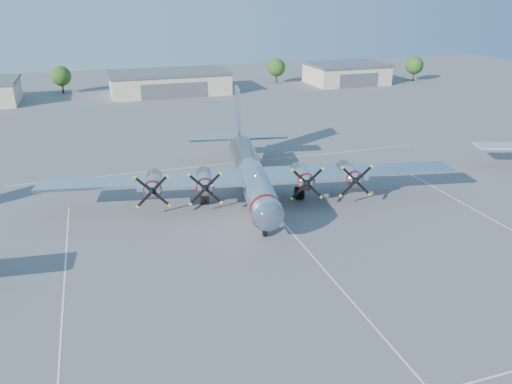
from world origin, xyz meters
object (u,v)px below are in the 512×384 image
object	(u,v)px
tree_far_east	(415,65)
tree_east	(277,67)
hangar_center	(169,82)
main_bomber_b29	(250,195)
tree_west	(61,76)
hangar_east	(346,73)

from	to	relation	value
tree_far_east	tree_east	bearing A→B (deg)	168.11
hangar_center	main_bomber_b29	bearing A→B (deg)	-90.80
tree_west	tree_east	distance (m)	55.04
hangar_center	hangar_east	world-z (taller)	same
hangar_center	tree_west	size ratio (longest dim) A/B	4.31
tree_west	tree_east	bearing A→B (deg)	-2.08
hangar_east	tree_west	size ratio (longest dim) A/B	3.10
tree_far_east	main_bomber_b29	world-z (taller)	tree_far_east
tree_far_east	hangar_center	bearing A→B (deg)	178.35
main_bomber_b29	hangar_east	bearing A→B (deg)	64.72
tree_west	tree_east	world-z (taller)	same
tree_west	hangar_east	bearing A→B (deg)	-6.28
tree_east	tree_far_east	bearing A→B (deg)	-11.89
main_bomber_b29	tree_far_east	bearing A→B (deg)	54.29
hangar_center	tree_east	xyz separation A→B (m)	(30.00, 6.04, 1.51)
hangar_east	tree_east	distance (m)	19.04
tree_west	tree_far_east	size ratio (longest dim) A/B	1.00
tree_far_east	main_bomber_b29	bearing A→B (deg)	-135.64
tree_west	tree_far_east	xyz separation A→B (m)	(93.00, -10.00, 0.00)
main_bomber_b29	hangar_center	bearing A→B (deg)	99.13
main_bomber_b29	tree_west	bearing A→B (deg)	117.17
hangar_east	main_bomber_b29	world-z (taller)	hangar_east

